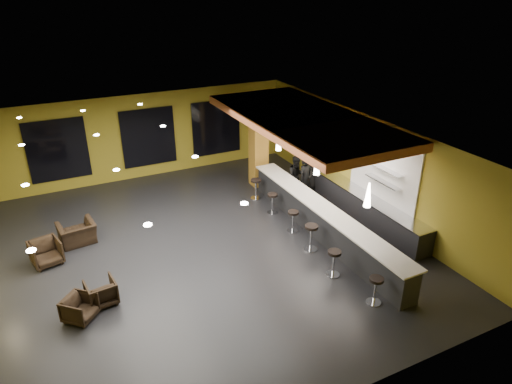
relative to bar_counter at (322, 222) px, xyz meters
name	(u,v)px	position (x,y,z in m)	size (l,w,h in m)	color
floor	(206,249)	(-3.65, 1.00, -0.55)	(12.00, 13.00, 0.10)	black
ceiling	(200,140)	(-3.65, 1.00, 3.05)	(12.00, 13.00, 0.10)	black
wall_back	(148,135)	(-3.65, 7.55, 1.25)	(12.00, 0.10, 3.50)	olive
wall_front	(330,340)	(-3.65, -5.55, 1.25)	(12.00, 0.10, 3.50)	olive
wall_right	(366,164)	(2.40, 1.00, 1.25)	(0.10, 13.00, 3.50)	olive
wood_soffit	(303,119)	(0.35, 2.00, 2.86)	(3.60, 8.00, 0.28)	#B35C34
window_left	(58,150)	(-7.15, 7.44, 1.20)	(2.20, 0.06, 2.40)	black
window_center	(149,137)	(-3.65, 7.44, 1.20)	(2.20, 0.06, 2.40)	black
window_right	(216,128)	(-0.65, 7.44, 1.20)	(2.20, 0.06, 2.40)	black
tile_backsplash	(384,167)	(2.31, 0.00, 1.50)	(0.06, 3.20, 2.40)	white
bar_counter	(322,222)	(0.00, 0.00, 0.00)	(0.60, 8.00, 1.00)	black
bar_top	(323,208)	(0.00, 0.00, 0.52)	(0.78, 8.10, 0.05)	beige
prep_counter	(362,206)	(2.00, 0.50, -0.07)	(0.70, 6.00, 0.86)	black
prep_top	(363,194)	(2.00, 0.50, 0.39)	(0.72, 6.00, 0.03)	silver
wall_shelf_lower	(383,181)	(2.17, -0.20, 1.10)	(0.30, 1.50, 0.03)	silver
wall_shelf_upper	(385,169)	(2.17, -0.20, 1.55)	(0.30, 1.50, 0.03)	silver
column	(259,144)	(0.00, 4.60, 1.25)	(0.60, 0.60, 3.50)	olive
pendant_0	(368,195)	(0.00, -2.00, 1.85)	(0.20, 0.20, 0.70)	white
pendant_1	(317,164)	(0.00, 0.50, 1.85)	(0.20, 0.20, 0.70)	white
pendant_2	(279,141)	(0.00, 3.00, 1.85)	(0.20, 0.20, 0.70)	white
staff_a	(306,179)	(0.95, 2.57, 0.35)	(0.62, 0.41, 1.71)	black
staff_b	(297,176)	(0.81, 2.96, 0.32)	(0.79, 0.62, 1.63)	black
staff_c	(311,168)	(1.60, 3.20, 0.44)	(0.92, 0.60, 1.88)	black
armchair_a	(80,308)	(-7.57, -0.71, -0.18)	(0.69, 0.71, 0.65)	black
armchair_b	(101,292)	(-7.00, -0.31, -0.16)	(0.72, 0.74, 0.67)	black
armchair_c	(46,253)	(-8.14, 2.26, -0.12)	(0.80, 0.82, 0.75)	black
armchair_d	(77,233)	(-7.18, 3.08, -0.15)	(1.08, 0.95, 0.70)	black
bar_stool_0	(376,287)	(-0.68, -3.44, 0.00)	(0.39, 0.39, 0.77)	silver
bar_stool_1	(334,260)	(-0.93, -1.96, 0.01)	(0.40, 0.40, 0.79)	silver
bar_stool_2	(311,234)	(-0.77, -0.54, 0.04)	(0.43, 0.43, 0.85)	silver
bar_stool_3	(293,219)	(-0.70, 0.67, -0.02)	(0.38, 0.38, 0.75)	silver
bar_stool_4	(272,201)	(-0.68, 2.14, -0.02)	(0.38, 0.38, 0.75)	silver
bar_stool_5	(256,186)	(-0.69, 3.45, 0.01)	(0.40, 0.40, 0.79)	silver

